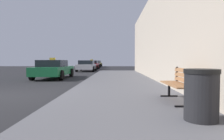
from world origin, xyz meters
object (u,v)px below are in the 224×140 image
at_px(car_red, 92,65).
at_px(car_yellow, 97,64).
at_px(bench, 180,82).
at_px(car_silver, 87,66).
at_px(car_black, 95,64).
at_px(trash_bin, 201,95).
at_px(car_green, 53,69).

distance_m(car_red, car_yellow, 14.32).
height_order(bench, car_silver, car_silver).
bearing_deg(car_red, car_black, 92.22).
distance_m(car_red, car_black, 7.34).
distance_m(car_black, car_yellow, 6.98).
bearing_deg(car_yellow, trash_bin, -82.42).
relative_size(bench, car_black, 0.41).
distance_m(bench, car_green, 10.59).
height_order(trash_bin, car_silver, car_silver).
xyz_separation_m(trash_bin, car_black, (-5.23, 33.81, 0.03)).
relative_size(car_silver, car_yellow, 1.07).
bearing_deg(car_yellow, car_silver, -88.43).
distance_m(trash_bin, car_silver, 21.03).
distance_m(bench, trash_bin, 1.78).
bearing_deg(car_black, car_silver, -88.44).
bearing_deg(bench, car_yellow, 97.47).
height_order(bench, car_red, car_red).
xyz_separation_m(trash_bin, car_silver, (-4.87, 20.46, 0.03)).
bearing_deg(trash_bin, car_black, 98.80).
bearing_deg(bench, trash_bin, -96.16).
distance_m(trash_bin, car_green, 12.01).
height_order(trash_bin, car_yellow, car_yellow).
distance_m(trash_bin, car_yellow, 41.14).
relative_size(bench, car_red, 0.41).
bearing_deg(car_red, bench, -78.30).
bearing_deg(car_green, trash_bin, -61.13).
bearing_deg(car_red, trash_bin, -79.41).
xyz_separation_m(car_green, car_silver, (0.93, 9.95, -0.00)).
height_order(car_silver, car_red, car_red).
height_order(trash_bin, car_red, car_red).
xyz_separation_m(bench, car_green, (-5.97, 8.75, -0.01)).
relative_size(trash_bin, car_red, 0.23).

